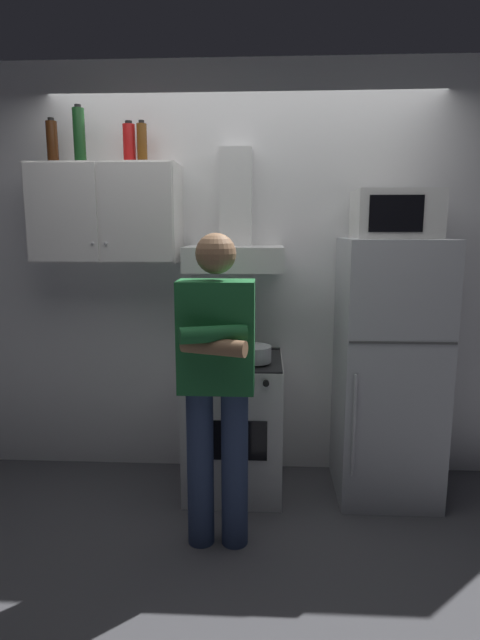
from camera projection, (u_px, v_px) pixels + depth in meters
ground_plane at (240, 507)px, 3.09m from camera, size 7.00×7.00×0.00m
back_wall_tiled at (245, 275)px, 3.44m from camera, size 4.80×0.10×2.70m
upper_cabinet at (107, 213)px, 3.19m from camera, size 0.90×0.37×0.60m
stove_oven at (234, 423)px, 3.26m from camera, size 0.60×0.62×0.87m
range_hood at (235, 238)px, 3.18m from camera, size 0.60×0.44×0.75m
refrigerator at (388, 370)px, 3.15m from camera, size 0.60×0.62×1.60m
microwave at (395, 214)px, 3.00m from camera, size 0.48×0.37×0.28m
person_standing at (217, 381)px, 2.58m from camera, size 0.38×0.33×1.64m
cooking_pot at (254, 354)px, 3.05m from camera, size 0.30×0.20×0.10m
bottle_rum_dark at (52, 142)px, 3.14m from camera, size 0.07×0.07×0.27m
bottle_beer_brown at (142, 143)px, 3.13m from camera, size 0.06×0.06×0.26m
bottle_wine_green at (79, 135)px, 3.08m from camera, size 0.07×0.07×0.34m
bottle_soda_red at (129, 144)px, 3.15m from camera, size 0.08×0.08×0.26m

